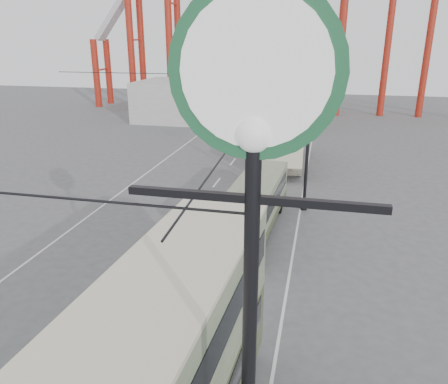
% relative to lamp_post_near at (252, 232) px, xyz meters
% --- Properties ---
extents(road_markings, '(12.52, 120.00, 0.01)m').
position_rel_lamp_post_near_xyz_m(road_markings, '(-6.46, 22.70, -7.86)').
color(road_markings, silver).
rests_on(road_markings, ground).
extents(lamp_post_near, '(3.20, 0.44, 10.80)m').
position_rel_lamp_post_near_xyz_m(lamp_post_near, '(0.00, 0.00, 0.00)').
color(lamp_post_near, black).
rests_on(lamp_post_near, ground).
extents(lamp_post_mid, '(3.20, 0.44, 9.32)m').
position_rel_lamp_post_near_xyz_m(lamp_post_mid, '(0.00, 21.00, -3.18)').
color(lamp_post_mid, black).
rests_on(lamp_post_mid, ground).
extents(lamp_post_far, '(3.20, 0.44, 9.32)m').
position_rel_lamp_post_near_xyz_m(lamp_post_far, '(0.00, 43.00, -3.18)').
color(lamp_post_far, black).
rests_on(lamp_post_far, ground).
extents(lamp_post_distant, '(3.20, 0.44, 9.32)m').
position_rel_lamp_post_near_xyz_m(lamp_post_distant, '(0.00, 65.00, -3.18)').
color(lamp_post_distant, black).
rests_on(lamp_post_distant, ground).
extents(fairground_shed, '(22.00, 10.00, 5.00)m').
position_rel_lamp_post_near_xyz_m(fairground_shed, '(-11.60, 50.00, -5.36)').
color(fairground_shed, '#9F9F9A').
rests_on(fairground_shed, ground).
extents(double_decker_bus, '(3.11, 10.31, 5.47)m').
position_rel_lamp_post_near_xyz_m(double_decker_bus, '(-2.23, 2.25, -4.80)').
color(double_decker_bus, '#3A4927').
rests_on(double_decker_bus, ground).
extents(single_decker_green, '(2.75, 9.83, 2.75)m').
position_rel_lamp_post_near_xyz_m(single_decker_green, '(-2.57, 17.21, -6.31)').
color(single_decker_green, '#637555').
rests_on(single_decker_green, ground).
extents(single_decker_cream, '(3.72, 11.06, 3.38)m').
position_rel_lamp_post_near_xyz_m(single_decker_cream, '(-2.28, 31.39, -5.96)').
color(single_decker_cream, beige).
rests_on(single_decker_cream, ground).
extents(pedestrian, '(0.74, 0.66, 1.70)m').
position_rel_lamp_post_near_xyz_m(pedestrian, '(-3.84, 6.85, -7.01)').
color(pedestrian, black).
rests_on(pedestrian, ground).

